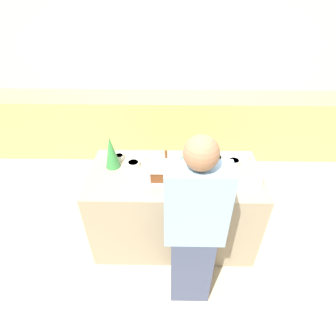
% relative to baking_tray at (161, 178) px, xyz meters
% --- Properties ---
extents(ground_plane, '(12.00, 12.00, 0.00)m').
position_rel_baking_tray_xyz_m(ground_plane, '(0.13, 0.08, -0.91)').
color(ground_plane, '#C6B28E').
extents(wall_back, '(8.00, 0.05, 2.60)m').
position_rel_baking_tray_xyz_m(wall_back, '(0.13, 2.19, 0.39)').
color(wall_back, beige).
rests_on(wall_back, ground_plane).
extents(back_cabinet_block, '(6.00, 0.60, 0.94)m').
position_rel_baking_tray_xyz_m(back_cabinet_block, '(0.13, 1.86, -0.44)').
color(back_cabinet_block, '#DBBC60').
rests_on(back_cabinet_block, ground_plane).
extents(kitchen_island, '(1.63, 0.78, 0.90)m').
position_rel_baking_tray_xyz_m(kitchen_island, '(0.13, 0.08, -0.46)').
color(kitchen_island, gray).
rests_on(kitchen_island, ground_plane).
extents(baking_tray, '(0.44, 0.26, 0.01)m').
position_rel_baking_tray_xyz_m(baking_tray, '(0.00, 0.00, 0.00)').
color(baking_tray, silver).
rests_on(baking_tray, kitchen_island).
extents(gingerbread_house, '(0.20, 0.18, 0.28)m').
position_rel_baking_tray_xyz_m(gingerbread_house, '(0.00, 0.00, 0.11)').
color(gingerbread_house, brown).
rests_on(gingerbread_house, baking_tray).
extents(decorative_tree, '(0.14, 0.14, 0.33)m').
position_rel_baking_tray_xyz_m(decorative_tree, '(-0.47, 0.18, 0.16)').
color(decorative_tree, '#33843D').
rests_on(decorative_tree, kitchen_island).
extents(candy_bowl_front_corner, '(0.13, 0.13, 0.05)m').
position_rel_baking_tray_xyz_m(candy_bowl_front_corner, '(0.38, 0.20, 0.03)').
color(candy_bowl_front_corner, white).
rests_on(candy_bowl_front_corner, kitchen_island).
extents(candy_bowl_far_left, '(0.11, 0.11, 0.04)m').
position_rel_baking_tray_xyz_m(candy_bowl_far_left, '(0.83, 0.35, 0.02)').
color(candy_bowl_far_left, white).
rests_on(candy_bowl_far_left, kitchen_island).
extents(candy_bowl_beside_tree, '(0.12, 0.12, 0.04)m').
position_rel_baking_tray_xyz_m(candy_bowl_beside_tree, '(-0.27, 0.19, 0.02)').
color(candy_bowl_beside_tree, silver).
rests_on(candy_bowl_beside_tree, kitchen_island).
extents(candy_bowl_behind_tray, '(0.13, 0.13, 0.05)m').
position_rel_baking_tray_xyz_m(candy_bowl_behind_tray, '(0.54, 0.29, 0.02)').
color(candy_bowl_behind_tray, white).
rests_on(candy_bowl_behind_tray, kitchen_island).
extents(candy_bowl_center_rear, '(0.13, 0.13, 0.05)m').
position_rel_baking_tray_xyz_m(candy_bowl_center_rear, '(0.21, 0.22, 0.02)').
color(candy_bowl_center_rear, white).
rests_on(candy_bowl_center_rear, kitchen_island).
extents(candy_bowl_near_tray_left, '(0.09, 0.09, 0.04)m').
position_rel_baking_tray_xyz_m(candy_bowl_near_tray_left, '(-0.43, 0.31, 0.02)').
color(candy_bowl_near_tray_left, white).
rests_on(candy_bowl_near_tray_left, kitchen_island).
extents(candy_bowl_near_tray_right, '(0.12, 0.12, 0.04)m').
position_rel_baking_tray_xyz_m(candy_bowl_near_tray_right, '(0.71, 0.25, 0.02)').
color(candy_bowl_near_tray_right, silver).
rests_on(candy_bowl_near_tray_right, kitchen_island).
extents(cookbook, '(0.16, 0.15, 0.02)m').
position_rel_baking_tray_xyz_m(cookbook, '(-0.09, 0.36, 0.01)').
color(cookbook, '#CCB78C').
rests_on(cookbook, kitchen_island).
extents(mug, '(0.09, 0.09, 0.10)m').
position_rel_baking_tray_xyz_m(mug, '(0.86, -0.06, 0.05)').
color(mug, white).
rests_on(mug, kitchen_island).
extents(person, '(0.44, 0.55, 1.68)m').
position_rel_baking_tray_xyz_m(person, '(0.27, -0.57, -0.04)').
color(person, '#424C6B').
rests_on(person, ground_plane).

